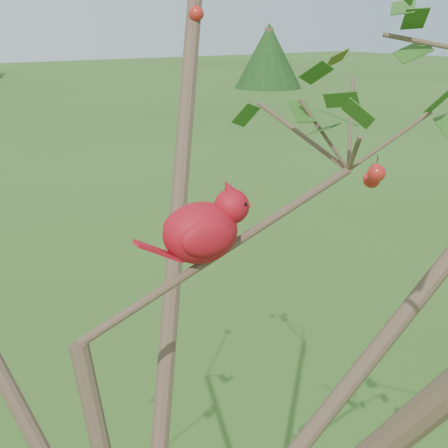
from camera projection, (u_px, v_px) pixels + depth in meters
The scene contains 2 objects.
crabapple_tree at pixel (144, 268), 1.00m from camera, with size 2.35×2.05×2.95m.
cardinal at pixel (204, 229), 1.18m from camera, with size 0.25×0.14×0.17m.
Camera 1 is at (-0.39, -0.87, 2.50)m, focal length 50.00 mm.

